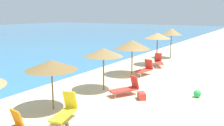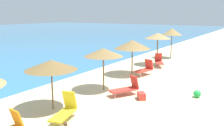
% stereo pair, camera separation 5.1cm
% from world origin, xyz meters
% --- Properties ---
extents(ground_plane, '(160.00, 160.00, 0.00)m').
position_xyz_m(ground_plane, '(0.00, 0.00, 0.00)').
color(ground_plane, beige).
extents(beach_umbrella_1, '(2.34, 2.34, 2.31)m').
position_xyz_m(beach_umbrella_1, '(-5.60, 2.40, 2.08)').
color(beach_umbrella_1, brown).
rests_on(beach_umbrella_1, ground_plane).
extents(beach_umbrella_2, '(2.21, 2.21, 2.44)m').
position_xyz_m(beach_umbrella_2, '(-1.92, 2.07, 2.19)').
color(beach_umbrella_2, brown).
rests_on(beach_umbrella_2, ground_plane).
extents(beach_umbrella_3, '(2.58, 2.58, 2.51)m').
position_xyz_m(beach_umbrella_3, '(2.17, 2.38, 2.19)').
color(beach_umbrella_3, brown).
rests_on(beach_umbrella_3, ground_plane).
extents(beach_umbrella_4, '(2.21, 2.21, 2.75)m').
position_xyz_m(beach_umbrella_4, '(6.41, 2.20, 2.50)').
color(beach_umbrella_4, brown).
rests_on(beach_umbrella_4, ground_plane).
extents(beach_umbrella_5, '(1.94, 1.94, 2.94)m').
position_xyz_m(beach_umbrella_5, '(10.31, 2.31, 2.60)').
color(beach_umbrella_5, brown).
rests_on(beach_umbrella_5, ground_plane).
extents(lounge_chair_0, '(1.57, 1.22, 1.07)m').
position_xyz_m(lounge_chair_0, '(5.84, 1.78, 0.47)').
color(lounge_chair_0, red).
rests_on(lounge_chair_0, ground_plane).
extents(lounge_chair_1, '(1.63, 0.93, 1.10)m').
position_xyz_m(lounge_chair_1, '(2.54, 1.54, 0.47)').
color(lounge_chair_1, red).
rests_on(lounge_chair_1, ground_plane).
extents(lounge_chair_2, '(1.71, 1.33, 1.01)m').
position_xyz_m(lounge_chair_2, '(-2.02, 0.52, 0.40)').
color(lounge_chair_2, red).
rests_on(lounge_chair_2, ground_plane).
extents(lounge_chair_3, '(1.62, 0.95, 1.14)m').
position_xyz_m(lounge_chair_3, '(-6.19, 1.09, 0.44)').
color(lounge_chair_3, yellow).
rests_on(lounge_chair_3, ground_plane).
extents(beach_ball, '(0.40, 0.40, 0.40)m').
position_xyz_m(beach_ball, '(-0.40, -2.84, 0.20)').
color(beach_ball, green).
rests_on(beach_ball, ground_plane).
extents(cooler_box, '(0.65, 0.62, 0.36)m').
position_xyz_m(cooler_box, '(-2.22, -0.48, 0.18)').
color(cooler_box, red).
rests_on(cooler_box, ground_plane).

